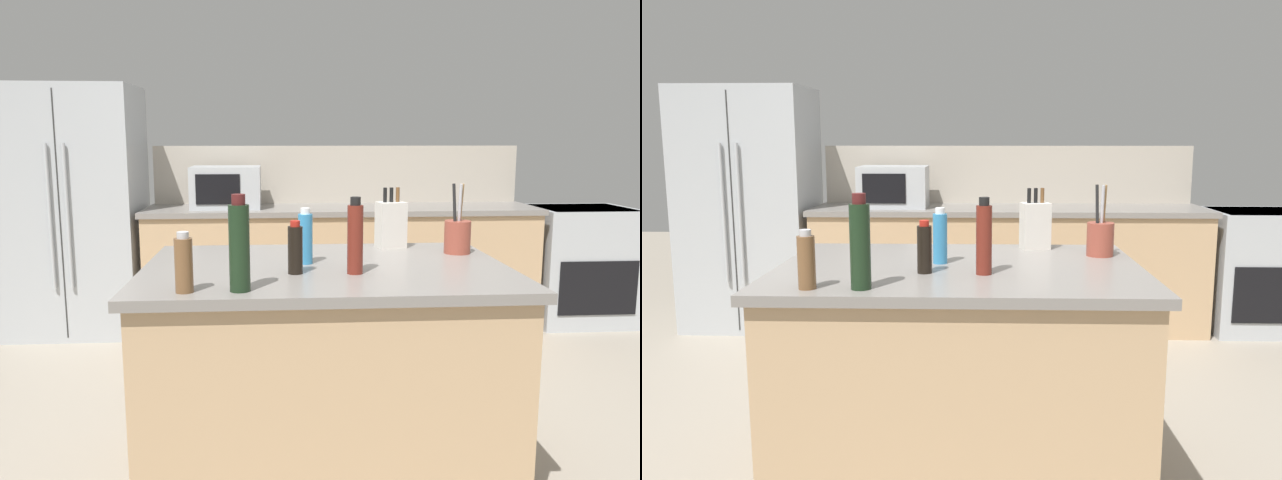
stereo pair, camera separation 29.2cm
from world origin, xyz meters
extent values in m
plane|color=gray|center=(0.00, 0.00, 0.00)|extent=(14.00, 14.00, 0.00)
cube|color=tan|center=(0.30, 2.20, 0.45)|extent=(2.94, 0.62, 0.90)
cube|color=gray|center=(0.30, 2.20, 0.92)|extent=(2.98, 0.66, 0.04)
cube|color=#B2A899|center=(0.30, 2.52, 1.17)|extent=(2.94, 0.03, 0.46)
cube|color=tan|center=(0.00, 0.00, 0.45)|extent=(1.45, 0.99, 0.90)
cube|color=gray|center=(0.00, 0.00, 0.92)|extent=(1.51, 1.05, 0.04)
cube|color=#ADB2B7|center=(-1.71, 2.25, 0.92)|extent=(0.96, 0.72, 1.84)
cube|color=#2D2D2D|center=(-1.71, 1.89, 0.92)|extent=(0.01, 0.00, 1.75)
cylinder|color=#ADB2B7|center=(-1.77, 1.87, 0.92)|extent=(0.02, 0.02, 1.01)
cylinder|color=#ADB2B7|center=(-1.65, 1.87, 0.92)|extent=(0.02, 0.02, 1.01)
cube|color=#ADB2B7|center=(2.21, 2.20, 0.46)|extent=(0.76, 0.64, 0.92)
cube|color=black|center=(2.21, 1.88, 0.35)|extent=(0.61, 0.01, 0.41)
cube|color=black|center=(2.21, 2.20, 0.91)|extent=(0.68, 0.58, 0.02)
cube|color=#ADB2B7|center=(-0.58, 2.20, 1.10)|extent=(0.51, 0.38, 0.31)
cube|color=black|center=(-0.62, 2.01, 1.10)|extent=(0.32, 0.01, 0.22)
cube|color=beige|center=(0.35, 0.41, 1.05)|extent=(0.15, 0.12, 0.22)
cylinder|color=black|center=(0.32, 0.41, 1.20)|extent=(0.02, 0.02, 0.07)
cylinder|color=black|center=(0.35, 0.41, 1.20)|extent=(0.02, 0.02, 0.07)
cylinder|color=brown|center=(0.38, 0.42, 1.20)|extent=(0.02, 0.02, 0.07)
cylinder|color=brown|center=(0.62, 0.24, 1.02)|extent=(0.12, 0.12, 0.15)
cylinder|color=olive|center=(0.64, 0.25, 1.17)|extent=(0.01, 0.05, 0.18)
cylinder|color=black|center=(0.61, 0.24, 1.17)|extent=(0.01, 0.05, 0.18)
cylinder|color=#B2B2B7|center=(0.63, 0.22, 1.17)|extent=(0.01, 0.03, 0.18)
cylinder|color=maroon|center=(0.10, -0.16, 1.07)|extent=(0.06, 0.06, 0.27)
cylinder|color=black|center=(0.10, -0.16, 1.22)|extent=(0.04, 0.04, 0.03)
cylinder|color=black|center=(-0.33, -0.41, 1.09)|extent=(0.07, 0.07, 0.30)
cylinder|color=#4C1919|center=(-0.33, -0.41, 1.26)|extent=(0.05, 0.05, 0.04)
cylinder|color=brown|center=(-0.52, -0.42, 1.03)|extent=(0.06, 0.06, 0.19)
cylinder|color=#B2B2B7|center=(-0.52, -0.42, 1.14)|extent=(0.04, 0.04, 0.02)
cylinder|color=#3384BC|center=(-0.08, 0.05, 1.05)|extent=(0.06, 0.06, 0.21)
cylinder|color=white|center=(-0.08, 0.05, 1.16)|extent=(0.04, 0.04, 0.03)
cylinder|color=black|center=(-0.13, -0.15, 1.03)|extent=(0.06, 0.06, 0.19)
cylinder|color=#B22319|center=(-0.13, -0.15, 1.14)|extent=(0.04, 0.04, 0.02)
camera|label=1|loc=(-0.20, -2.53, 1.47)|focal=35.00mm
camera|label=2|loc=(0.09, -2.54, 1.47)|focal=35.00mm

